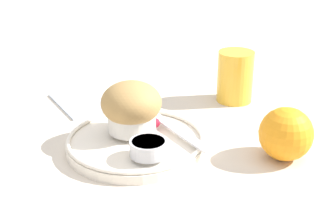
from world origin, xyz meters
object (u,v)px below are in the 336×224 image
Objects in this scene: orange_fruit at (286,134)px; butter_knife at (172,127)px; muffin at (131,107)px; juice_glass at (235,77)px.

butter_knife is at bearing -140.72° from orange_fruit.
muffin is 1.18× the size of orange_fruit.
juice_glass is (-0.08, 0.18, 0.03)m from butter_knife.
juice_glass reaches higher than orange_fruit.
muffin is 0.46× the size of butter_knife.
muffin is at bearing -78.16° from juice_glass.
juice_glass is (-0.05, 0.24, -0.01)m from muffin.
muffin is 0.07m from butter_knife.
butter_knife is at bearing -67.28° from juice_glass.
muffin reaches higher than juice_glass.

